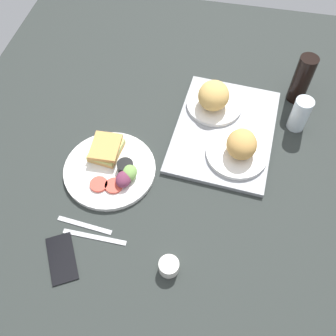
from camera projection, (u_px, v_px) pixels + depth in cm
name	position (u px, v px, depth cm)	size (l,w,h in cm)	color
ground_plane	(160.00, 171.00, 123.68)	(190.00, 150.00, 3.00)	#282D2B
serving_tray	(224.00, 131.00, 130.09)	(45.00, 33.00, 1.60)	gray
bread_plate_near	(214.00, 98.00, 131.77)	(19.82, 19.82, 9.99)	white
bread_plate_far	(240.00, 148.00, 120.70)	(20.06, 20.06, 9.12)	white
plate_with_salad	(111.00, 167.00, 120.76)	(29.50, 29.50, 5.40)	white
drinking_glass	(300.00, 114.00, 127.02)	(6.12, 6.12, 12.50)	silver
soda_bottle	(302.00, 79.00, 131.96)	(6.40, 6.40, 18.56)	black
espresso_cup	(169.00, 266.00, 102.37)	(5.60, 5.60, 4.00)	silver
fork	(85.00, 225.00, 111.04)	(17.00, 1.40, 0.50)	#B7B7BC
knife	(95.00, 237.00, 108.98)	(19.00, 1.40, 0.50)	#B7B7BC
cell_phone	(62.00, 258.00, 105.33)	(14.40, 7.20, 0.80)	black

